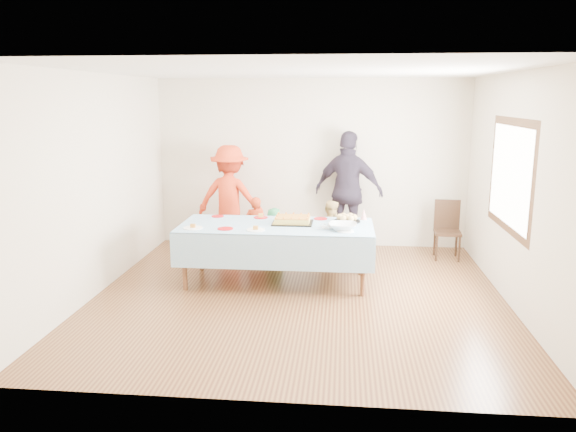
% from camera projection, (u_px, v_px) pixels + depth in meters
% --- Properties ---
extents(ground, '(5.00, 5.00, 0.00)m').
position_uv_depth(ground, '(299.00, 295.00, 6.95)').
color(ground, '#4C2715').
rests_on(ground, ground).
extents(room_walls, '(5.04, 5.04, 2.72)m').
position_uv_depth(room_walls, '(304.00, 152.00, 6.58)').
color(room_walls, beige).
rests_on(room_walls, ground).
extents(party_table, '(2.50, 1.10, 0.78)m').
position_uv_depth(party_table, '(276.00, 229.00, 7.30)').
color(party_table, '#59311E').
rests_on(party_table, ground).
extents(birthday_cake, '(0.53, 0.40, 0.09)m').
position_uv_depth(birthday_cake, '(293.00, 220.00, 7.35)').
color(birthday_cake, black).
rests_on(birthday_cake, party_table).
extents(rolls_tray, '(0.36, 0.36, 0.11)m').
position_uv_depth(rolls_tray, '(347.00, 219.00, 7.44)').
color(rolls_tray, black).
rests_on(rolls_tray, party_table).
extents(punch_bowl, '(0.36, 0.36, 0.09)m').
position_uv_depth(punch_bowl, '(343.00, 226.00, 7.00)').
color(punch_bowl, silver).
rests_on(punch_bowl, party_table).
extents(party_hat, '(0.09, 0.09, 0.15)m').
position_uv_depth(party_hat, '(364.00, 214.00, 7.58)').
color(party_hat, silver).
rests_on(party_hat, party_table).
extents(fork_pile, '(0.24, 0.18, 0.07)m').
position_uv_depth(fork_pile, '(324.00, 226.00, 7.05)').
color(fork_pile, white).
rests_on(fork_pile, party_table).
extents(plate_red_far_a, '(0.17, 0.17, 0.01)m').
position_uv_depth(plate_red_far_a, '(218.00, 216.00, 7.78)').
color(plate_red_far_a, red).
rests_on(plate_red_far_a, party_table).
extents(plate_red_far_b, '(0.19, 0.19, 0.01)m').
position_uv_depth(plate_red_far_b, '(261.00, 217.00, 7.70)').
color(plate_red_far_b, red).
rests_on(plate_red_far_b, party_table).
extents(plate_red_far_c, '(0.19, 0.19, 0.01)m').
position_uv_depth(plate_red_far_c, '(283.00, 218.00, 7.69)').
color(plate_red_far_c, red).
rests_on(plate_red_far_c, party_table).
extents(plate_red_far_d, '(0.18, 0.18, 0.01)m').
position_uv_depth(plate_red_far_d, '(321.00, 219.00, 7.62)').
color(plate_red_far_d, red).
rests_on(plate_red_far_d, party_table).
extents(plate_red_near, '(0.20, 0.20, 0.01)m').
position_uv_depth(plate_red_near, '(225.00, 229.00, 7.05)').
color(plate_red_near, red).
rests_on(plate_red_near, party_table).
extents(plate_white_left, '(0.24, 0.24, 0.01)m').
position_uv_depth(plate_white_left, '(193.00, 228.00, 7.09)').
color(plate_white_left, white).
rests_on(plate_white_left, party_table).
extents(plate_white_mid, '(0.23, 0.23, 0.01)m').
position_uv_depth(plate_white_mid, '(256.00, 230.00, 6.98)').
color(plate_white_mid, white).
rests_on(plate_white_mid, party_table).
extents(plate_white_right, '(0.21, 0.21, 0.01)m').
position_uv_depth(plate_white_right, '(346.00, 231.00, 6.92)').
color(plate_white_right, white).
rests_on(plate_white_right, party_table).
extents(dining_chair, '(0.40, 0.40, 0.88)m').
position_uv_depth(dining_chair, '(447.00, 226.00, 8.50)').
color(dining_chair, black).
rests_on(dining_chair, ground).
extents(toddler_left, '(0.37, 0.26, 0.94)m').
position_uv_depth(toddler_left, '(256.00, 228.00, 8.48)').
color(toddler_left, '#B83417').
rests_on(toddler_left, ground).
extents(toddler_mid, '(0.42, 0.28, 0.84)m').
position_uv_depth(toddler_mid, '(274.00, 236.00, 8.17)').
color(toddler_mid, '#297C47').
rests_on(toddler_mid, ground).
extents(toddler_right, '(0.56, 0.51, 0.94)m').
position_uv_depth(toddler_right, '(330.00, 232.00, 8.22)').
color(toddler_right, tan).
rests_on(toddler_right, ground).
extents(adult_left, '(1.14, 0.74, 1.67)m').
position_uv_depth(adult_left, '(230.00, 198.00, 8.89)').
color(adult_left, red).
rests_on(adult_left, ground).
extents(adult_right, '(1.20, 0.81, 1.90)m').
position_uv_depth(adult_right, '(349.00, 191.00, 8.84)').
color(adult_right, '#352C3D').
rests_on(adult_right, ground).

